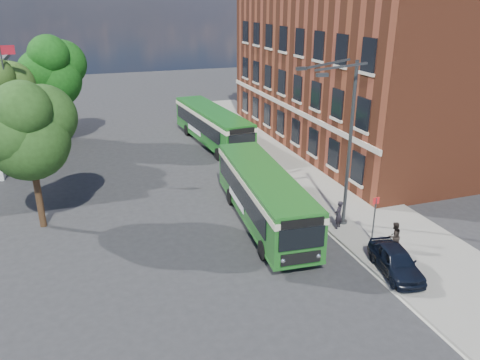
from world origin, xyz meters
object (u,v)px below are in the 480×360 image
object	(u,v)px
bus_rear	(212,123)
parked_car	(396,261)
bus_front	(263,192)
street_lamp	(344,143)

from	to	relation	value
bus_rear	parked_car	distance (m)	22.75
bus_front	bus_rear	world-z (taller)	same
street_lamp	bus_front	size ratio (longest dim) A/B	0.77
bus_front	bus_rear	size ratio (longest dim) A/B	0.91
bus_front	bus_rear	xyz separation A→B (m)	(1.43, 15.63, 0.00)
bus_rear	parked_car	world-z (taller)	bus_rear
street_lamp	bus_rear	distance (m)	17.80
bus_rear	street_lamp	bearing A→B (deg)	-82.50
street_lamp	bus_rear	bearing A→B (deg)	97.50
street_lamp	bus_rear	world-z (taller)	street_lamp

